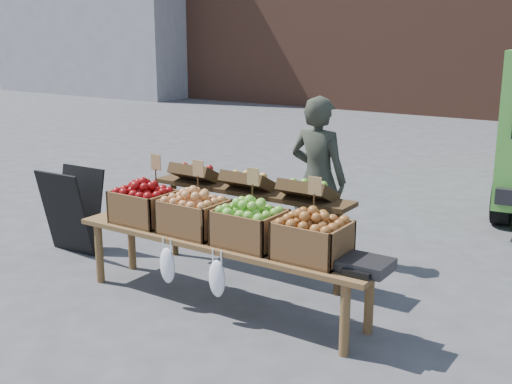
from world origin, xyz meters
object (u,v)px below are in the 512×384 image
Objects in this scene: chalkboard_sign at (72,210)px; crate_green_apples at (312,240)px; crate_red_apples at (249,228)px; weighing_scale at (366,265)px; vendor at (318,179)px; display_bench at (222,272)px; crate_russet_pears at (194,216)px; crate_golden_apples at (144,206)px; back_table at (249,219)px.

chalkboard_sign is 1.73× the size of crate_green_apples.
crate_red_apples is 0.98m from weighing_scale.
vendor is 1.84m from weighing_scale.
crate_russet_pears reaches higher than display_bench.
crate_russet_pears is 1.00× the size of crate_green_apples.
weighing_scale is (1.15, -1.42, -0.19)m from vendor.
vendor is 0.59× the size of display_bench.
back_table is at bearing 49.94° from crate_golden_apples.
chalkboard_sign reaches higher than crate_green_apples.
chalkboard_sign is 1.73× the size of crate_golden_apples.
crate_green_apples is at bearing 0.00° from crate_golden_apples.
crate_red_apples is (1.10, 0.00, 0.00)m from crate_golden_apples.
vendor reaches higher than weighing_scale.
chalkboard_sign is (-2.13, -1.20, -0.37)m from vendor.
crate_russet_pears is at bearing -94.40° from back_table.
crate_golden_apples is 1.47× the size of weighing_scale.
display_bench is 1.29m from weighing_scale.
display_bench is 0.93m from crate_green_apples.
crate_russet_pears is at bearing 180.00° from crate_green_apples.
chalkboard_sign is 1.80m from crate_russet_pears.
back_table reaches higher than display_bench.
vendor is 1.85× the size of chalkboard_sign.
crate_red_apples is (0.27, 0.00, 0.42)m from display_bench.
weighing_scale is at bearing 0.00° from crate_red_apples.
weighing_scale is at bearing 0.00° from crate_russet_pears.
chalkboard_sign is 2.05m from display_bench.
chalkboard_sign is at bearing 169.49° from crate_golden_apples.
crate_red_apples is 0.55m from crate_green_apples.
crate_russet_pears is at bearing 180.00° from weighing_scale.
chalkboard_sign is at bearing 174.45° from crate_red_apples.
crate_golden_apples is 0.55m from crate_russet_pears.
crate_golden_apples is at bearing 180.00° from crate_green_apples.
back_table is 0.78× the size of display_bench.
chalkboard_sign is 0.32× the size of display_bench.
crate_russet_pears is at bearing -9.29° from chalkboard_sign.
crate_red_apples is (0.18, -1.42, -0.09)m from vendor.
crate_green_apples is (1.04, -0.72, 0.19)m from back_table.
chalkboard_sign is at bearing -164.73° from back_table.
crate_red_apples reaches higher than weighing_scale.
display_bench is at bearing 87.04° from vendor.
back_table is 4.20× the size of crate_golden_apples.
chalkboard_sign is 1.73× the size of crate_red_apples.
back_table reaches higher than chalkboard_sign.
chalkboard_sign is at bearing 173.71° from display_bench.
display_bench is (2.03, -0.22, -0.15)m from chalkboard_sign.
crate_golden_apples is at bearing 57.97° from vendor.
chalkboard_sign is at bearing 175.51° from crate_green_apples.
crate_red_apples is at bearing 0.00° from crate_golden_apples.
weighing_scale is at bearing 0.00° from crate_golden_apples.
back_table is 6.18× the size of weighing_scale.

